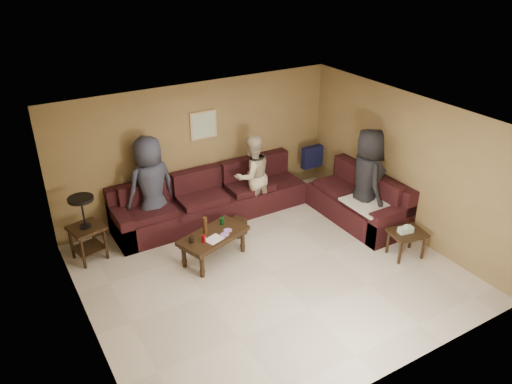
{
  "coord_description": "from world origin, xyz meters",
  "views": [
    {
      "loc": [
        -3.5,
        -5.46,
        4.74
      ],
      "look_at": [
        0.25,
        0.85,
        1.0
      ],
      "focal_mm": 35.0,
      "sensor_mm": 36.0,
      "label": 1
    }
  ],
  "objects_px": {
    "end_table_left": "(86,227)",
    "side_table_right": "(407,235)",
    "waste_bin": "(238,227)",
    "person_right": "(366,179)",
    "person_left": "(151,187)",
    "person_middle": "(252,176)",
    "coffee_table": "(213,238)",
    "sectional_sofa": "(264,203)"
  },
  "relations": [
    {
      "from": "end_table_left",
      "to": "person_left",
      "type": "height_order",
      "value": "person_left"
    },
    {
      "from": "waste_bin",
      "to": "person_right",
      "type": "height_order",
      "value": "person_right"
    },
    {
      "from": "person_middle",
      "to": "person_right",
      "type": "bearing_deg",
      "value": 132.27
    },
    {
      "from": "waste_bin",
      "to": "person_left",
      "type": "relative_size",
      "value": 0.17
    },
    {
      "from": "person_right",
      "to": "person_left",
      "type": "bearing_deg",
      "value": 81.9
    },
    {
      "from": "end_table_left",
      "to": "waste_bin",
      "type": "height_order",
      "value": "end_table_left"
    },
    {
      "from": "coffee_table",
      "to": "side_table_right",
      "type": "height_order",
      "value": "coffee_table"
    },
    {
      "from": "waste_bin",
      "to": "person_middle",
      "type": "height_order",
      "value": "person_middle"
    },
    {
      "from": "coffee_table",
      "to": "person_right",
      "type": "bearing_deg",
      "value": -8.43
    },
    {
      "from": "sectional_sofa",
      "to": "person_left",
      "type": "bearing_deg",
      "value": 163.26
    },
    {
      "from": "side_table_right",
      "to": "person_middle",
      "type": "relative_size",
      "value": 0.41
    },
    {
      "from": "end_table_left",
      "to": "side_table_right",
      "type": "height_order",
      "value": "end_table_left"
    },
    {
      "from": "sectional_sofa",
      "to": "person_left",
      "type": "distance_m",
      "value": 2.1
    },
    {
      "from": "end_table_left",
      "to": "waste_bin",
      "type": "bearing_deg",
      "value": -13.34
    },
    {
      "from": "person_left",
      "to": "waste_bin",
      "type": "bearing_deg",
      "value": 135.07
    },
    {
      "from": "waste_bin",
      "to": "person_right",
      "type": "relative_size",
      "value": 0.16
    },
    {
      "from": "sectional_sofa",
      "to": "person_right",
      "type": "relative_size",
      "value": 2.48
    },
    {
      "from": "sectional_sofa",
      "to": "coffee_table",
      "type": "bearing_deg",
      "value": -152.81
    },
    {
      "from": "person_right",
      "to": "person_middle",
      "type": "bearing_deg",
      "value": 64.48
    },
    {
      "from": "side_table_right",
      "to": "person_left",
      "type": "bearing_deg",
      "value": 139.3
    },
    {
      "from": "side_table_right",
      "to": "person_middle",
      "type": "xyz_separation_m",
      "value": [
        -1.42,
        2.58,
        0.38
      ]
    },
    {
      "from": "side_table_right",
      "to": "person_middle",
      "type": "distance_m",
      "value": 2.97
    },
    {
      "from": "sectional_sofa",
      "to": "person_middle",
      "type": "xyz_separation_m",
      "value": [
        -0.06,
        0.32,
        0.45
      ]
    },
    {
      "from": "sectional_sofa",
      "to": "side_table_right",
      "type": "height_order",
      "value": "sectional_sofa"
    },
    {
      "from": "person_left",
      "to": "end_table_left",
      "type": "bearing_deg",
      "value": -0.18
    },
    {
      "from": "sectional_sofa",
      "to": "waste_bin",
      "type": "height_order",
      "value": "sectional_sofa"
    },
    {
      "from": "end_table_left",
      "to": "side_table_right",
      "type": "xyz_separation_m",
      "value": [
        4.53,
        -2.6,
        -0.19
      ]
    },
    {
      "from": "waste_bin",
      "to": "side_table_right",
      "type": "bearing_deg",
      "value": -44.32
    },
    {
      "from": "end_table_left",
      "to": "coffee_table",
      "type": "bearing_deg",
      "value": -31.22
    },
    {
      "from": "end_table_left",
      "to": "person_middle",
      "type": "height_order",
      "value": "person_middle"
    },
    {
      "from": "end_table_left",
      "to": "side_table_right",
      "type": "relative_size",
      "value": 1.78
    },
    {
      "from": "person_left",
      "to": "person_right",
      "type": "relative_size",
      "value": 0.97
    },
    {
      "from": "waste_bin",
      "to": "person_left",
      "type": "height_order",
      "value": "person_left"
    },
    {
      "from": "coffee_table",
      "to": "sectional_sofa",
      "type": "bearing_deg",
      "value": 27.19
    },
    {
      "from": "person_left",
      "to": "side_table_right",
      "type": "bearing_deg",
      "value": 128.03
    },
    {
      "from": "person_middle",
      "to": "sectional_sofa",
      "type": "bearing_deg",
      "value": 96.78
    },
    {
      "from": "end_table_left",
      "to": "waste_bin",
      "type": "xyz_separation_m",
      "value": [
        2.46,
        -0.58,
        -0.44
      ]
    },
    {
      "from": "waste_bin",
      "to": "sectional_sofa",
      "type": "bearing_deg",
      "value": 19.26
    },
    {
      "from": "end_table_left",
      "to": "person_right",
      "type": "distance_m",
      "value": 4.83
    },
    {
      "from": "person_left",
      "to": "person_right",
      "type": "distance_m",
      "value": 3.78
    },
    {
      "from": "sectional_sofa",
      "to": "waste_bin",
      "type": "xyz_separation_m",
      "value": [
        -0.69,
        -0.24,
        -0.17
      ]
    },
    {
      "from": "coffee_table",
      "to": "end_table_left",
      "type": "xyz_separation_m",
      "value": [
        -1.75,
        1.06,
        0.19
      ]
    }
  ]
}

